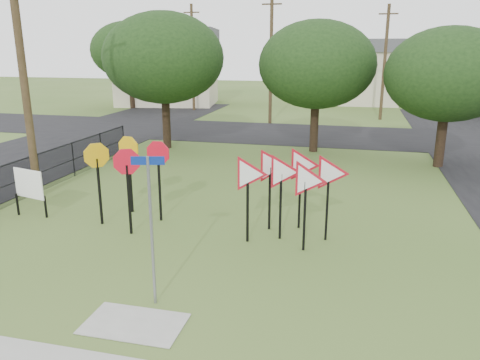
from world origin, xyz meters
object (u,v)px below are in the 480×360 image
Objects in this scene: info_board at (29,186)px; yield_sign_cluster at (289,175)px; stop_sign_cluster at (128,163)px; street_name_sign at (151,223)px.

yield_sign_cluster is at bearing 1.42° from info_board.
stop_sign_cluster is 1.64× the size of info_board.
street_name_sign reaches higher than info_board.
street_name_sign is 7.47m from info_board.
info_board is (-3.44, -0.29, -0.87)m from stop_sign_cluster.
info_board is (-8.45, -0.21, -0.83)m from yield_sign_cluster.
info_board is at bearing 146.32° from street_name_sign.
street_name_sign is 4.89m from yield_sign_cluster.
street_name_sign is 2.05× the size of info_board.
info_board is at bearing -175.14° from stop_sign_cluster.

